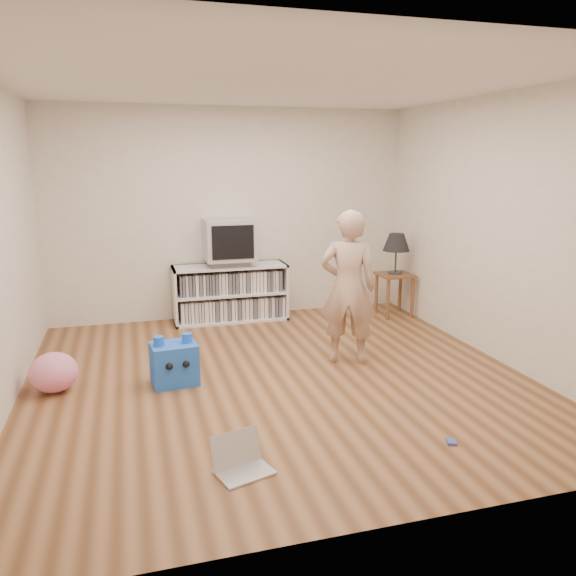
% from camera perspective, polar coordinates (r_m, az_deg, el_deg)
% --- Properties ---
extents(ground, '(4.50, 4.50, 0.00)m').
position_cam_1_polar(ground, '(5.26, -1.03, -9.11)').
color(ground, brown).
rests_on(ground, ground).
extents(walls, '(4.52, 4.52, 2.60)m').
position_cam_1_polar(walls, '(4.92, -1.09, 5.06)').
color(walls, beige).
rests_on(walls, ground).
extents(ceiling, '(4.50, 4.50, 0.01)m').
position_cam_1_polar(ceiling, '(4.91, -1.16, 20.24)').
color(ceiling, white).
rests_on(ceiling, walls).
extents(media_unit, '(1.40, 0.45, 0.70)m').
position_cam_1_polar(media_unit, '(7.04, -5.90, -0.45)').
color(media_unit, white).
rests_on(media_unit, ground).
extents(dvd_deck, '(0.45, 0.35, 0.07)m').
position_cam_1_polar(dvd_deck, '(6.95, -5.95, 2.61)').
color(dvd_deck, gray).
rests_on(dvd_deck, media_unit).
extents(crt_tv, '(0.60, 0.53, 0.50)m').
position_cam_1_polar(crt_tv, '(6.90, -6.00, 4.93)').
color(crt_tv, '#A8A8AD').
rests_on(crt_tv, dvd_deck).
extents(side_table, '(0.42, 0.42, 0.55)m').
position_cam_1_polar(side_table, '(7.31, 10.78, 0.42)').
color(side_table, brown).
rests_on(side_table, ground).
extents(table_lamp, '(0.34, 0.34, 0.52)m').
position_cam_1_polar(table_lamp, '(7.22, 10.95, 4.49)').
color(table_lamp, '#333333').
rests_on(table_lamp, side_table).
extents(person, '(0.65, 0.54, 1.52)m').
position_cam_1_polar(person, '(5.49, 6.13, 0.06)').
color(person, tan).
rests_on(person, ground).
extents(laptop, '(0.41, 0.37, 0.24)m').
position_cam_1_polar(laptop, '(3.83, -4.86, -17.08)').
color(laptop, silver).
rests_on(laptop, ground).
extents(playing_cards, '(0.09, 0.11, 0.02)m').
position_cam_1_polar(playing_cards, '(4.31, 16.25, -14.77)').
color(playing_cards, '#4354B3').
rests_on(playing_cards, ground).
extents(plush_blue, '(0.43, 0.38, 0.46)m').
position_cam_1_polar(plush_blue, '(5.17, -11.48, -7.48)').
color(plush_blue, blue).
rests_on(plush_blue, ground).
extents(plush_pink, '(0.43, 0.43, 0.35)m').
position_cam_1_polar(plush_pink, '(5.32, -22.71, -7.91)').
color(plush_pink, pink).
rests_on(plush_pink, ground).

